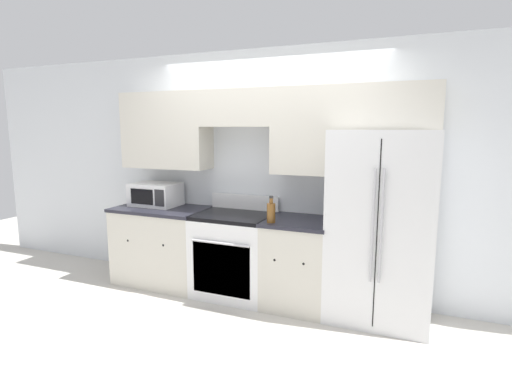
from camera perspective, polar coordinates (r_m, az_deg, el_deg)
The scene contains 8 objects.
ground_plane at distance 4.11m, azimuth -1.72°, elevation -16.44°, with size 12.00×12.00×0.00m, color beige.
wall_back at distance 4.25m, azimuth 1.60°, elevation 5.25°, with size 8.00×0.39×2.60m.
lower_cabinets_left at distance 4.76m, azimuth -13.20°, elevation -7.38°, with size 1.06×0.64×0.88m.
lower_cabinets_right at distance 4.07m, azimuth 6.04°, elevation -10.04°, with size 0.65×0.64×0.88m.
oven_range at distance 4.31m, azimuth -3.14°, elevation -8.84°, with size 0.79×0.65×1.04m.
refrigerator at distance 3.86m, azimuth 17.42°, elevation -4.70°, with size 0.92×0.76×1.76m.
microwave at distance 4.77m, azimuth -14.14°, elevation -0.33°, with size 0.54×0.38×0.26m.
bottle at distance 3.80m, azimuth 2.18°, elevation -2.88°, with size 0.08×0.08×0.26m.
Camera 1 is at (1.53, -3.38, 1.77)m, focal length 28.00 mm.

